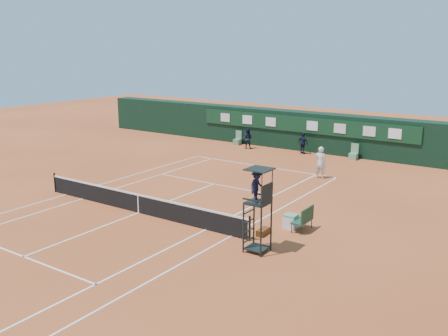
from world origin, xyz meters
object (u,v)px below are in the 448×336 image
Objects in this scene: tennis_net at (138,203)px; player_bench at (304,218)px; umpire_chair at (258,192)px; cooler at (291,221)px; player at (320,162)px.

player_bench is (7.80, 2.35, 0.09)m from tennis_net.
tennis_net and player_bench have the same top height.
umpire_chair is 3.70m from player_bench.
umpire_chair reaches higher than cooler.
cooler is (7.15, 2.33, -0.18)m from tennis_net.
umpire_chair is at bearing -88.48° from cooler.
tennis_net is at bearing -163.22° from player_bench.
player is (-3.17, 8.91, 0.40)m from player_bench.
player_bench is 0.71m from cooler.
tennis_net is at bearing 173.72° from umpire_chair.
cooler is (-0.65, -0.02, -0.27)m from player_bench.
player reaches higher than tennis_net.
player reaches higher than player_bench.
player_bench is at bearing 1.55° from cooler.
player is at bearing 102.17° from umpire_chair.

